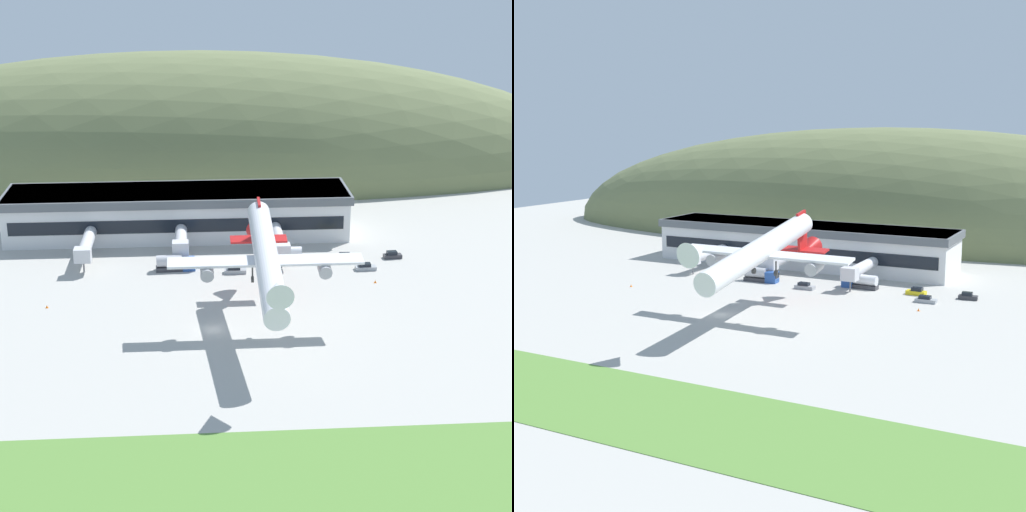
% 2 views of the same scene
% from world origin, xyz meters
% --- Properties ---
extents(ground_plane, '(352.19, 352.19, 0.00)m').
position_xyz_m(ground_plane, '(0.00, 0.00, 0.00)').
color(ground_plane, '#ADAAA3').
extents(grass_strip_foreground, '(316.97, 20.66, 0.08)m').
position_xyz_m(grass_strip_foreground, '(0.00, -44.19, 0.04)').
color(grass_strip_foreground, '#568438').
rests_on(grass_strip_foreground, ground_plane).
extents(hill_backdrop, '(247.12, 70.01, 70.60)m').
position_xyz_m(hill_backdrop, '(-4.71, 111.09, 0.00)').
color(hill_backdrop, '#667047').
rests_on(hill_backdrop, ground_plane).
extents(terminal_building, '(78.41, 17.88, 10.67)m').
position_xyz_m(terminal_building, '(-6.67, 52.95, 6.05)').
color(terminal_building, silver).
rests_on(terminal_building, ground_plane).
extents(jetway_0, '(3.38, 16.68, 5.43)m').
position_xyz_m(jetway_0, '(-25.73, 35.37, 3.99)').
color(jetway_0, silver).
rests_on(jetway_0, ground_plane).
extents(jetway_1, '(3.38, 13.94, 5.43)m').
position_xyz_m(jetway_1, '(-5.91, 36.82, 3.99)').
color(jetway_1, silver).
rests_on(jetway_1, ground_plane).
extents(jetway_2, '(3.38, 16.99, 5.43)m').
position_xyz_m(jetway_2, '(14.99, 35.21, 3.99)').
color(jetway_2, silver).
rests_on(jetway_2, ground_plane).
extents(cargo_airplane, '(33.57, 47.91, 10.85)m').
position_xyz_m(cargo_airplane, '(9.22, -0.50, 13.20)').
color(cargo_airplane, silver).
extents(service_car_0, '(4.52, 1.83, 1.48)m').
position_xyz_m(service_car_0, '(5.15, 27.29, 0.61)').
color(service_car_0, '#999EA3').
rests_on(service_car_0, ground_plane).
extents(service_car_1, '(3.94, 1.88, 1.57)m').
position_xyz_m(service_car_1, '(39.31, 33.79, 0.65)').
color(service_car_1, '#333338').
rests_on(service_car_1, ground_plane).
extents(service_car_2, '(4.22, 2.05, 1.64)m').
position_xyz_m(service_car_2, '(28.66, 33.08, 0.68)').
color(service_car_2, gold).
rests_on(service_car_2, ground_plane).
extents(service_car_3, '(4.31, 1.79, 1.43)m').
position_xyz_m(service_car_3, '(32.20, 27.25, 0.59)').
color(service_car_3, '#999EA3').
rests_on(service_car_3, ground_plane).
extents(fuel_truck, '(8.26, 2.99, 3.33)m').
position_xyz_m(fuel_truck, '(-7.13, 29.81, 1.56)').
color(fuel_truck, '#264C99').
rests_on(fuel_truck, ground_plane).
extents(box_truck, '(8.21, 2.61, 3.17)m').
position_xyz_m(box_truck, '(15.87, 33.64, 1.48)').
color(box_truck, '#264C99').
rests_on(box_truck, ground_plane).
extents(traffic_cone_0, '(0.52, 0.52, 0.58)m').
position_xyz_m(traffic_cone_0, '(32.76, 19.88, 0.28)').
color(traffic_cone_0, orange).
rests_on(traffic_cone_0, ground_plane).
extents(traffic_cone_1, '(0.52, 0.52, 0.58)m').
position_xyz_m(traffic_cone_1, '(-30.46, 11.79, 0.28)').
color(traffic_cone_1, orange).
rests_on(traffic_cone_1, ground_plane).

